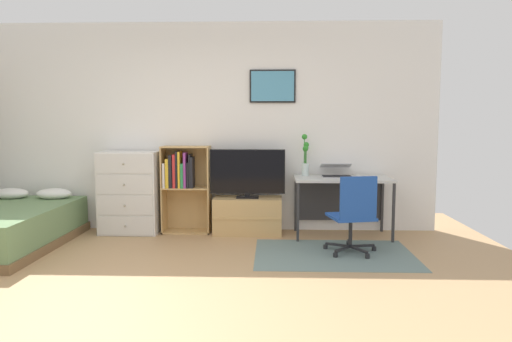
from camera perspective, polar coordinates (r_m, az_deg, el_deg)
ground_plane at (r=4.04m, az=-11.70°, el=-14.71°), size 7.20×7.20×0.00m
wall_back_with_posters at (r=6.17m, az=-6.57°, el=5.34°), size 6.12×0.09×2.70m
area_rug at (r=5.16m, az=9.54°, el=-10.01°), size 1.70×1.20×0.01m
bed at (r=6.05m, az=-28.64°, el=-6.07°), size 1.27×1.93×0.58m
dresser at (r=6.17m, az=-15.22°, el=-2.56°), size 0.74×0.46×1.05m
bookshelf at (r=6.04m, az=-8.96°, el=-1.17°), size 0.61×0.30×1.12m
tv_stand at (r=5.97m, az=-1.04°, el=-5.49°), size 0.86×0.41×0.46m
television at (r=5.86m, az=-1.06°, el=-0.31°), size 0.95×0.16×0.62m
desk at (r=5.93m, az=10.44°, el=-1.98°), size 1.19×0.62×0.74m
office_chair at (r=5.09m, az=11.93°, el=-5.03°), size 0.58×0.57×0.86m
laptop at (r=5.94m, az=9.82°, el=-0.03°), size 0.39×0.42×0.17m
computer_mouse at (r=5.88m, az=12.46°, el=-0.63°), size 0.06×0.10×0.03m
bamboo_vase at (r=5.95m, az=6.07°, el=1.74°), size 0.09×0.09×0.53m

